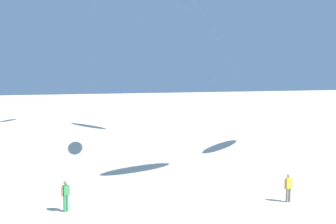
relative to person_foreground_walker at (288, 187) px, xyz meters
The scene contains 2 objects.
person_foreground_walker is the anchor object (origin of this frame).
person_near_right 12.59m from the person_foreground_walker, 168.83° to the left, with size 0.47×0.31×1.70m.
Camera 1 is at (-4.27, 1.04, 7.42)m, focal length 43.34 mm.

